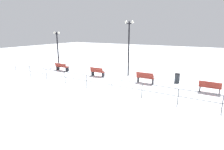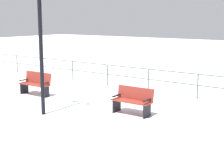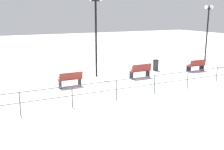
# 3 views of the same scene
# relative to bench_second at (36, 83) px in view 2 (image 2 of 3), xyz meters

# --- Properties ---
(ground_plane) EXTENTS (80.00, 80.00, 0.00)m
(ground_plane) POSITION_rel_bench_second_xyz_m (0.09, 2.41, -0.50)
(ground_plane) COLOR white
(ground_plane) RESTS_ON ground
(bench_second) EXTENTS (0.55, 1.49, 0.97)m
(bench_second) POSITION_rel_bench_second_xyz_m (0.00, 0.00, 0.00)
(bench_second) COLOR maroon
(bench_second) RESTS_ON ground
(bench_third) EXTENTS (0.60, 1.41, 0.91)m
(bench_third) POSITION_rel_bench_second_xyz_m (-0.04, 4.81, -0.04)
(bench_third) COLOR maroon
(bench_third) RESTS_ON ground
(lamppost_middle) EXTENTS (0.26, 0.92, 5.22)m
(lamppost_middle) POSITION_rel_bench_second_xyz_m (1.76, 2.38, 2.87)
(lamppost_middle) COLOR black
(lamppost_middle) RESTS_ON ground
(waterfront_railing) EXTENTS (0.05, 20.42, 1.03)m
(waterfront_railing) POSITION_rel_bench_second_xyz_m (-3.38, 2.41, 0.20)
(waterfront_railing) COLOR #4C5156
(waterfront_railing) RESTS_ON ground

